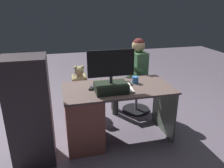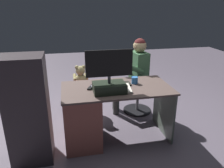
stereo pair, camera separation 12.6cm
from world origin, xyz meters
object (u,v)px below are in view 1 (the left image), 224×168
at_px(person, 133,69).
at_px(tv_remote, 92,88).
at_px(office_chair_teddy, 81,97).
at_px(desk, 91,114).
at_px(cup, 135,80).
at_px(computer_mouse, 93,86).
at_px(teddy_bear, 79,77).
at_px(visitor_chair, 136,95).
at_px(monitor, 111,80).
at_px(keyboard, 115,84).

bearing_deg(person, tv_remote, 40.38).
bearing_deg(office_chair_teddy, desk, 92.82).
distance_m(cup, office_chair_teddy, 1.07).
relative_size(computer_mouse, cup, 1.09).
relative_size(cup, office_chair_teddy, 0.19).
bearing_deg(teddy_bear, visitor_chair, 170.72).
bearing_deg(person, teddy_bear, -9.35).
bearing_deg(teddy_bear, person, 170.65).
height_order(tv_remote, person, person).
distance_m(monitor, cup, 0.44).
bearing_deg(visitor_chair, keyboard, 48.35).
height_order(tv_remote, office_chair_teddy, tv_remote).
relative_size(monitor, office_chair_teddy, 1.15).
height_order(monitor, tv_remote, monitor).
height_order(tv_remote, teddy_bear, teddy_bear).
height_order(cup, person, person).
bearing_deg(cup, tv_remote, 4.85).
relative_size(monitor, cup, 6.14).
bearing_deg(tv_remote, keyboard, -147.11).
bearing_deg(teddy_bear, cup, 132.28).
height_order(computer_mouse, person, person).
xyz_separation_m(tv_remote, visitor_chair, (-0.82, -0.62, -0.44)).
height_order(computer_mouse, cup, cup).
distance_m(teddy_bear, person, 0.83).
distance_m(cup, tv_remote, 0.58).
xyz_separation_m(cup, person, (-0.17, -0.58, -0.04)).
bearing_deg(monitor, visitor_chair, -128.40).
distance_m(computer_mouse, office_chair_teddy, 0.87).
bearing_deg(desk, keyboard, -166.67).
relative_size(keyboard, office_chair_teddy, 0.90).
bearing_deg(office_chair_teddy, tv_remote, 95.70).
xyz_separation_m(tv_remote, office_chair_teddy, (0.08, -0.75, -0.44)).
distance_m(computer_mouse, person, 0.95).
height_order(desk, monitor, monitor).
height_order(teddy_bear, person, person).
bearing_deg(desk, tv_remote, -130.62).
height_order(keyboard, office_chair_teddy, keyboard).
bearing_deg(cup, desk, 8.44).
xyz_separation_m(monitor, cup, (-0.38, -0.21, -0.10)).
distance_m(desk, cup, 0.72).
height_order(keyboard, tv_remote, keyboard).
bearing_deg(teddy_bear, monitor, 106.52).
xyz_separation_m(tv_remote, person, (-0.74, -0.63, -0.01)).
xyz_separation_m(monitor, teddy_bear, (0.27, -0.93, -0.24)).
bearing_deg(monitor, teddy_bear, -73.48).
relative_size(teddy_bear, visitor_chair, 0.71).
xyz_separation_m(tv_remote, teddy_bear, (0.08, -0.76, -0.10)).
height_order(monitor, computer_mouse, monitor).
bearing_deg(desk, visitor_chair, -142.30).
xyz_separation_m(computer_mouse, visitor_chair, (-0.80, -0.60, -0.45)).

